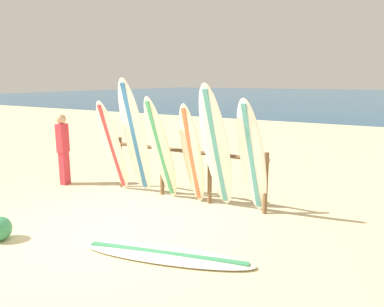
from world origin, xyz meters
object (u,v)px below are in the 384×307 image
surfboard_leaning_center_left (161,149)px  surfboard_leaning_center_right (217,149)px  surfboard_leaning_center (192,155)px  surfboard_lying_on_sand (166,255)px  surfboard_rack (185,164)px  surfboard_leaning_far_left (113,147)px  surfboard_leaning_right (252,158)px  beachgoer_standing (63,146)px  surfboard_leaning_left (135,138)px

surfboard_leaning_center_left → surfboard_leaning_center_right: (1.30, -0.03, 0.13)m
surfboard_leaning_center → surfboard_lying_on_sand: 2.52m
surfboard_leaning_center → surfboard_lying_on_sand: size_ratio=0.79×
surfboard_rack → surfboard_leaning_far_left: 1.72m
surfboard_rack → surfboard_leaning_far_left: size_ratio=1.75×
surfboard_leaning_far_left → surfboard_leaning_center: size_ratio=1.01×
surfboard_leaning_center_right → surfboard_leaning_right: (0.67, 0.11, -0.12)m
surfboard_rack → surfboard_leaning_center: (0.33, -0.26, 0.28)m
surfboard_leaning_right → surfboard_lying_on_sand: size_ratio=0.84×
surfboard_leaning_center → beachgoer_standing: (-3.45, -0.28, -0.10)m
surfboard_leaning_far_left → surfboard_leaning_center_right: surfboard_leaning_center_right is taller
surfboard_leaning_center_left → surfboard_leaning_center_right: bearing=-1.4°
surfboard_rack → surfboard_leaning_right: size_ratio=1.64×
surfboard_leaning_far_left → surfboard_leaning_center: (1.97, 0.15, -0.01)m
surfboard_lying_on_sand → beachgoer_standing: (-4.27, 1.88, 0.91)m
surfboard_leaning_center_left → surfboard_lying_on_sand: bearing=-53.6°
surfboard_leaning_center_left → surfboard_leaning_right: bearing=2.4°
surfboard_rack → surfboard_leaning_far_left: (-1.64, -0.41, 0.29)m
surfboard_leaning_far_left → surfboard_leaning_left: surfboard_leaning_left is taller
surfboard_rack → surfboard_leaning_right: bearing=-10.3°
surfboard_leaning_left → surfboard_leaning_center_left: (0.70, -0.03, -0.18)m
surfboard_leaning_far_left → surfboard_leaning_left: (0.59, 0.07, 0.24)m
surfboard_leaning_left → surfboard_leaning_center_right: surfboard_leaning_left is taller
surfboard_lying_on_sand → surfboard_rack: bearing=115.5°
surfboard_leaning_center_right → surfboard_leaning_center_left: bearing=178.6°
surfboard_rack → beachgoer_standing: 3.17m
surfboard_leaning_far_left → surfboard_rack: bearing=14.2°
surfboard_leaning_far_left → surfboard_lying_on_sand: bearing=-35.6°
surfboard_leaning_far_left → surfboard_leaning_center: 1.98m
surfboard_leaning_left → surfboard_leaning_center: (1.38, 0.09, -0.24)m
surfboard_leaning_center_right → surfboard_lying_on_sand: (0.20, -2.01, -1.21)m
surfboard_leaning_center → surfboard_lying_on_sand: (0.82, -2.15, -1.01)m
surfboard_rack → surfboard_leaning_left: surfboard_leaning_left is taller
surfboard_leaning_far_left → surfboard_lying_on_sand: size_ratio=0.79×
surfboard_lying_on_sand → surfboard_leaning_far_left: bearing=144.4°
surfboard_leaning_left → surfboard_leaning_center: size_ratio=1.23×
surfboard_leaning_center_left → surfboard_lying_on_sand: (1.51, -2.04, -1.08)m
surfboard_leaning_left → beachgoer_standing: (-2.07, -0.19, -0.34)m
surfboard_rack → surfboard_leaning_center_left: 0.62m
beachgoer_standing → surfboard_leaning_center_right: bearing=1.9°
surfboard_leaning_center → surfboard_leaning_right: 1.29m
surfboard_leaning_left → surfboard_lying_on_sand: size_ratio=0.97×
surfboard_rack → surfboard_leaning_center: surfboard_leaning_center is taller
surfboard_leaning_center_left → surfboard_leaning_center_right: surfboard_leaning_center_right is taller
surfboard_leaning_center_right → beachgoer_standing: surfboard_leaning_center_right is taller
surfboard_leaning_far_left → surfboard_leaning_center_right: 2.60m
surfboard_leaning_center → surfboard_lying_on_sand: bearing=-69.1°
surfboard_rack → beachgoer_standing: size_ratio=2.14×
surfboard_leaning_far_left → surfboard_lying_on_sand: (2.79, -2.00, -1.02)m
surfboard_leaning_center_right → beachgoer_standing: bearing=-178.1°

